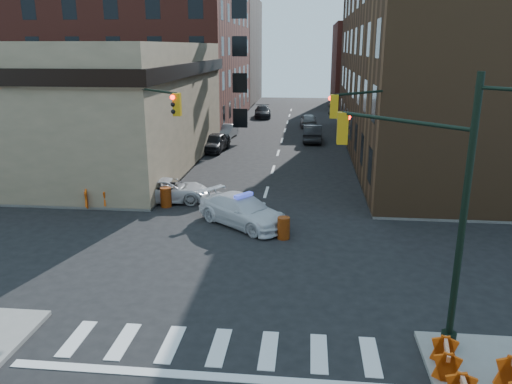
% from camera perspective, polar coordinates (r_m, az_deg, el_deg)
% --- Properties ---
extents(ground, '(140.00, 140.00, 0.00)m').
position_cam_1_polar(ground, '(21.76, -1.07, -7.41)').
color(ground, black).
rests_on(ground, ground).
extents(sidewalk_nw, '(34.00, 54.50, 0.15)m').
position_cam_1_polar(sidewalk_nw, '(59.01, -19.82, 6.90)').
color(sidewalk_nw, gray).
rests_on(sidewalk_nw, ground).
extents(sidewalk_ne, '(34.00, 54.50, 0.15)m').
position_cam_1_polar(sidewalk_ne, '(57.04, 27.14, 5.78)').
color(sidewalk_ne, gray).
rests_on(sidewalk_ne, ground).
extents(bank_building, '(22.00, 22.00, 9.00)m').
position_cam_1_polar(bank_building, '(41.38, -22.44, 9.21)').
color(bank_building, '#9A8465').
rests_on(bank_building, ground).
extents(apartment_block, '(25.00, 25.00, 24.00)m').
position_cam_1_polar(apartment_block, '(63.42, -14.10, 18.79)').
color(apartment_block, '#5B241C').
rests_on(apartment_block, ground).
extents(commercial_row_ne, '(14.00, 34.00, 14.00)m').
position_cam_1_polar(commercial_row_ne, '(43.59, 20.50, 13.02)').
color(commercial_row_ne, '#523621').
rests_on(commercial_row_ne, ground).
extents(filler_nw, '(20.00, 18.00, 16.00)m').
position_cam_1_polar(filler_nw, '(83.83, -7.01, 15.69)').
color(filler_nw, brown).
rests_on(filler_nw, ground).
extents(filler_ne, '(16.00, 16.00, 12.00)m').
position_cam_1_polar(filler_ne, '(78.66, 14.84, 13.79)').
color(filler_ne, '#5B241C').
rests_on(filler_ne, ground).
extents(signal_pole_se, '(5.40, 5.27, 8.00)m').
position_cam_1_polar(signal_pole_se, '(15.25, 19.23, -0.37)').
color(signal_pole_se, black).
rests_on(signal_pole_se, sidewalk_se).
extents(signal_pole_nw, '(3.58, 3.67, 8.00)m').
position_cam_1_polar(signal_pole_nw, '(26.81, -12.28, 6.47)').
color(signal_pole_nw, black).
rests_on(signal_pole_nw, sidewalk_nw).
extents(signal_pole_ne, '(3.67, 3.58, 8.00)m').
position_cam_1_polar(signal_pole_ne, '(25.72, 13.47, 5.98)').
color(signal_pole_ne, black).
rests_on(signal_pole_ne, sidewalk_ne).
extents(tree_ne_near, '(3.00, 3.00, 4.85)m').
position_cam_1_polar(tree_ne_near, '(46.34, 12.34, 9.43)').
color(tree_ne_near, black).
rests_on(tree_ne_near, sidewalk_ne).
extents(tree_ne_far, '(3.00, 3.00, 4.85)m').
position_cam_1_polar(tree_ne_far, '(54.25, 11.46, 10.43)').
color(tree_ne_far, black).
rests_on(tree_ne_far, sidewalk_ne).
extents(police_car, '(5.44, 4.92, 1.52)m').
position_cam_1_polar(police_car, '(25.26, -1.53, -2.14)').
color(police_car, white).
rests_on(police_car, ground).
extents(pickup, '(5.07, 2.81, 1.34)m').
position_cam_1_polar(pickup, '(29.59, -9.95, 0.21)').
color(pickup, silver).
rests_on(pickup, ground).
extents(parked_car_wnear, '(2.36, 4.74, 1.55)m').
position_cam_1_polar(parked_car_wnear, '(43.49, -4.71, 5.69)').
color(parked_car_wnear, black).
rests_on(parked_car_wnear, ground).
extents(parked_car_wfar, '(1.83, 4.05, 1.29)m').
position_cam_1_polar(parked_car_wfar, '(50.01, -3.30, 6.96)').
color(parked_car_wfar, gray).
rests_on(parked_car_wfar, ground).
extents(parked_car_wdeep, '(2.49, 5.17, 1.45)m').
position_cam_1_polar(parked_car_wdeep, '(64.54, 0.76, 9.17)').
color(parked_car_wdeep, black).
rests_on(parked_car_wdeep, ground).
extents(parked_car_enear, '(1.84, 4.89, 1.60)m').
position_cam_1_polar(parked_car_enear, '(47.95, 6.51, 6.66)').
color(parked_car_enear, black).
rests_on(parked_car_enear, ground).
extents(parked_car_efar, '(1.96, 4.44, 1.49)m').
position_cam_1_polar(parked_car_efar, '(57.07, 6.01, 8.16)').
color(parked_car_efar, gray).
rests_on(parked_car_efar, ground).
extents(pedestrian_a, '(0.77, 0.66, 1.80)m').
position_cam_1_polar(pedestrian_a, '(29.44, -17.42, 0.38)').
color(pedestrian_a, black).
rests_on(pedestrian_a, sidewalk_nw).
extents(pedestrian_b, '(1.13, 0.98, 1.98)m').
position_cam_1_polar(pedestrian_b, '(32.15, -20.12, 1.60)').
color(pedestrian_b, black).
rests_on(pedestrian_b, sidewalk_nw).
extents(pedestrian_c, '(1.06, 0.58, 1.70)m').
position_cam_1_polar(pedestrian_c, '(30.62, -21.20, 0.52)').
color(pedestrian_c, '#1C232B').
rests_on(pedestrian_c, sidewalk_nw).
extents(barrel_road, '(0.76, 0.76, 1.05)m').
position_cam_1_polar(barrel_road, '(23.58, 3.17, -4.13)').
color(barrel_road, '#D9640A').
rests_on(barrel_road, ground).
extents(barrel_bank, '(0.83, 0.83, 1.12)m').
position_cam_1_polar(barrel_bank, '(28.62, -10.26, -0.59)').
color(barrel_bank, '#C35409').
rests_on(barrel_bank, ground).
extents(barricade_se_a, '(0.72, 1.18, 0.83)m').
position_cam_1_polar(barricade_se_a, '(15.24, 20.84, -17.39)').
color(barricade_se_a, '#D5540A').
rests_on(barricade_se_a, sidewalk_se).
extents(barricade_nw_a, '(1.46, 0.97, 1.00)m').
position_cam_1_polar(barricade_nw_a, '(29.14, -17.79, -0.63)').
color(barricade_nw_a, red).
rests_on(barricade_nw_a, sidewalk_nw).
extents(barricade_nw_b, '(1.33, 0.71, 0.97)m').
position_cam_1_polar(barricade_nw_b, '(31.75, -21.39, 0.35)').
color(barricade_nw_b, red).
rests_on(barricade_nw_b, sidewalk_nw).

